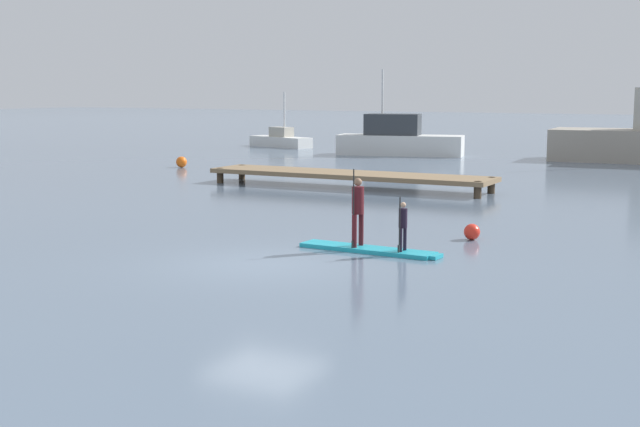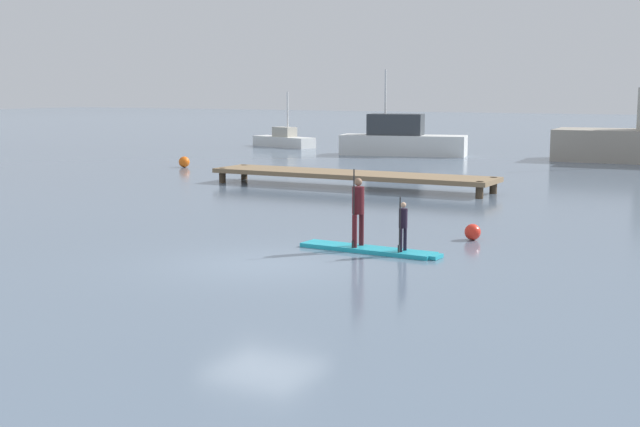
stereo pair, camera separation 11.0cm
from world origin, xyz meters
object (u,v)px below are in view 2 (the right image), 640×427
paddleboard_near (370,250)px  mooring_buoy_near (184,162)px  paddler_adult (358,207)px  motor_boat_small_navy (401,140)px  mooring_buoy_mid (473,232)px  paddler_child_solo (403,224)px  fishing_boat_green_midground (284,140)px

paddleboard_near → mooring_buoy_near: 23.96m
paddleboard_near → paddler_adult: paddler_adult is taller
paddleboard_near → motor_boat_small_navy: size_ratio=0.48×
paddler_adult → mooring_buoy_near: 23.72m
paddleboard_near → mooring_buoy_near: bearing=137.6°
motor_boat_small_navy → mooring_buoy_near: size_ratio=13.88×
mooring_buoy_near → paddler_adult: bearing=-42.9°
motor_boat_small_navy → mooring_buoy_mid: bearing=-63.5°
paddleboard_near → paddler_child_solo: paddler_child_solo is taller
motor_boat_small_navy → fishing_boat_green_midground: bearing=162.9°
paddleboard_near → paddler_adult: 1.07m
paddleboard_near → paddler_child_solo: 1.13m
paddler_child_solo → paddler_adult: bearing=177.0°
paddleboard_near → fishing_boat_green_midground: bearing=123.6°
mooring_buoy_near → mooring_buoy_mid: (19.37, -13.40, -0.06)m
paddler_adult → paddler_child_solo: 1.25m
fishing_boat_green_midground → mooring_buoy_mid: bearing=-51.8°
paddleboard_near → fishing_boat_green_midground: size_ratio=0.71×
paddler_adult → mooring_buoy_mid: paddler_adult is taller
paddler_child_solo → mooring_buoy_mid: bearing=74.1°
mooring_buoy_near → mooring_buoy_mid: 23.55m
fishing_boat_green_midground → paddler_adult: bearing=-56.8°
fishing_boat_green_midground → mooring_buoy_near: bearing=-77.9°
paddler_child_solo → paddleboard_near: bearing=176.5°
paddler_child_solo → motor_boat_small_navy: bearing=112.9°
paddleboard_near → fishing_boat_green_midground: fishing_boat_green_midground is taller
paddler_child_solo → motor_boat_small_navy: (-12.08, 28.58, 0.16)m
paddleboard_near → motor_boat_small_navy: (-11.21, 28.53, 0.87)m
paddler_adult → motor_boat_small_navy: size_ratio=0.25×
mooring_buoy_mid → paddleboard_near: bearing=-121.3°
paddleboard_near → paddler_adult: (-0.33, 0.01, 1.02)m
mooring_buoy_near → mooring_buoy_mid: mooring_buoy_near is taller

